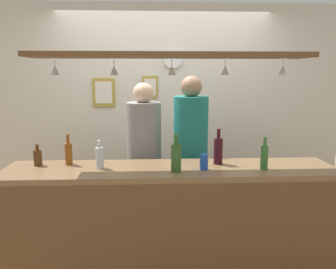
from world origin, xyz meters
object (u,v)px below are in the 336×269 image
bottle_champagne_green (176,157)px  picture_frame_crest (150,87)px  bottle_beer_brown_stubby (38,157)px  bottle_beer_amber_tall (69,153)px  bottle_beer_green_import (264,156)px  person_middle_grey_shirt (144,151)px  wall_clock (173,59)px  bottle_wine_dark_red (218,150)px  picture_frame_caricature (104,93)px  person_right_teal_shirt (191,147)px  drink_can (204,162)px  bottle_soda_clear (100,157)px

bottle_champagne_green → picture_frame_crest: 1.61m
bottle_beer_brown_stubby → bottle_beer_amber_tall: 0.25m
bottle_beer_green_import → picture_frame_crest: bearing=121.7°
person_middle_grey_shirt → wall_clock: size_ratio=7.75×
picture_frame_crest → bottle_wine_dark_red: bearing=-66.2°
picture_frame_caricature → bottle_beer_amber_tall: bearing=-95.8°
bottle_champagne_green → picture_frame_caricature: bearing=116.5°
person_right_teal_shirt → bottle_beer_amber_tall: 1.19m
person_middle_grey_shirt → person_right_teal_shirt: person_right_teal_shirt is taller
wall_clock → picture_frame_caricature: bearing=179.6°
person_middle_grey_shirt → bottle_champagne_green: bearing=-70.0°
bottle_champagne_green → picture_frame_caricature: 1.75m
bottle_beer_green_import → drink_can: (-0.48, 0.01, -0.04)m
bottle_beer_green_import → bottle_champagne_green: size_ratio=0.87×
bottle_wine_dark_red → bottle_beer_amber_tall: (-1.26, 0.04, -0.02)m
person_right_teal_shirt → wall_clock: wall_clock is taller
person_middle_grey_shirt → person_right_teal_shirt: 0.47m
bottle_beer_brown_stubby → bottle_champagne_green: bearing=-11.5°
bottle_beer_brown_stubby → picture_frame_caricature: size_ratio=0.53×
bottle_wine_dark_red → bottle_beer_amber_tall: size_ratio=1.15×
bottle_champagne_green → bottle_beer_amber_tall: size_ratio=1.15×
bottle_wine_dark_red → picture_frame_caricature: (-1.13, 1.31, 0.41)m
bottle_beer_brown_stubby → wall_clock: bearing=46.7°
bottle_beer_green_import → wall_clock: 1.80m
bottle_soda_clear → picture_frame_crest: bearing=73.9°
person_right_teal_shirt → wall_clock: (-0.13, 0.79, 0.88)m
bottle_soda_clear → wall_clock: 1.75m
wall_clock → bottle_beer_amber_tall: bearing=-127.1°
bottle_beer_amber_tall → person_right_teal_shirt: bearing=23.8°
person_middle_grey_shirt → bottle_beer_amber_tall: person_middle_grey_shirt is taller
bottle_champagne_green → bottle_beer_amber_tall: bearing=164.3°
bottle_soda_clear → person_middle_grey_shirt: bearing=60.5°
person_middle_grey_shirt → bottle_beer_brown_stubby: 1.01m
bottle_beer_amber_tall → wall_clock: wall_clock is taller
picture_frame_crest → wall_clock: size_ratio=1.18×
person_middle_grey_shirt → bottle_beer_amber_tall: size_ratio=6.56×
bottle_soda_clear → bottle_champagne_green: bearing=-11.4°
bottle_soda_clear → bottle_beer_brown_stubby: 0.54m
picture_frame_crest → person_right_teal_shirt: bearing=-63.0°
person_right_teal_shirt → bottle_beer_green_import: person_right_teal_shirt is taller
person_right_teal_shirt → wall_clock: size_ratio=8.04×
person_middle_grey_shirt → picture_frame_caricature: picture_frame_caricature is taller
bottle_beer_amber_tall → wall_clock: 1.78m
bottle_beer_brown_stubby → picture_frame_crest: (0.93, 1.29, 0.52)m
person_right_teal_shirt → picture_frame_crest: size_ratio=6.81×
person_middle_grey_shirt → drink_can: 0.84m
wall_clock → bottle_champagne_green: bearing=-92.6°
bottle_beer_green_import → bottle_soda_clear: bearing=176.3°
drink_can → picture_frame_caricature: 1.83m
person_middle_grey_shirt → bottle_beer_green_import: 1.20m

